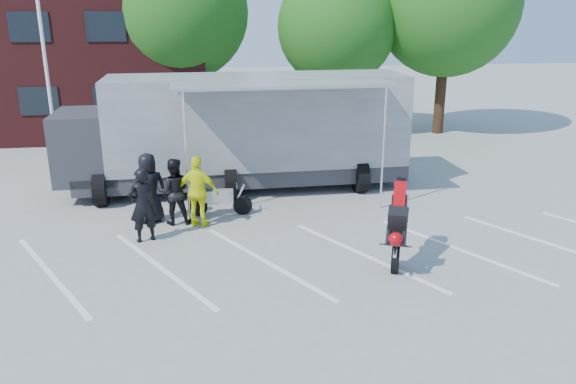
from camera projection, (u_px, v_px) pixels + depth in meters
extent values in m
plane|color=#989893|center=(261.00, 281.00, 12.15)|extent=(100.00, 100.00, 0.00)
cube|color=white|center=(257.00, 262.00, 13.09)|extent=(18.09, 13.33, 0.01)
cube|color=#4B1819|center=(14.00, 58.00, 26.68)|extent=(18.00, 8.00, 7.00)
cylinder|color=white|center=(45.00, 59.00, 19.47)|extent=(0.12, 0.12, 8.00)
cylinder|color=#382314|center=(185.00, 100.00, 26.46)|extent=(0.50, 0.50, 3.24)
sphere|color=#165314|center=(180.00, 12.00, 25.25)|extent=(6.12, 6.12, 6.12)
cylinder|color=#382314|center=(335.00, 104.00, 26.53)|extent=(0.50, 0.50, 2.88)
sphere|color=#165314|center=(337.00, 26.00, 25.46)|extent=(5.44, 5.44, 5.44)
cylinder|color=#382314|center=(440.00, 97.00, 26.66)|extent=(0.50, 0.50, 3.42)
sphere|color=#165314|center=(448.00, 5.00, 25.38)|extent=(6.46, 6.46, 6.46)
imported|color=black|center=(149.00, 188.00, 15.34)|extent=(1.10, 0.89, 1.95)
imported|color=black|center=(143.00, 205.00, 14.04)|extent=(0.82, 0.69, 1.92)
imported|color=black|center=(174.00, 191.00, 15.23)|extent=(0.91, 0.71, 1.84)
imported|color=#F1FF0D|center=(198.00, 192.00, 15.01)|extent=(1.24, 0.85, 1.95)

